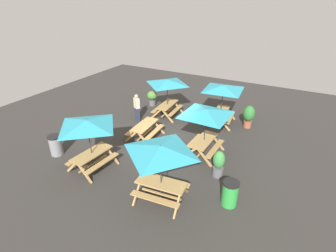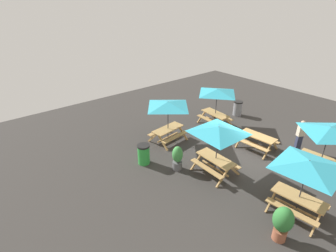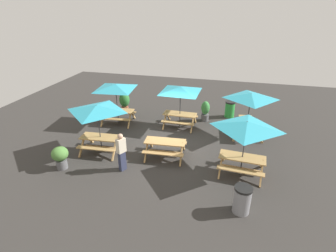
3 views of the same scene
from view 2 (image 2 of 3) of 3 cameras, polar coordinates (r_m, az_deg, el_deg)
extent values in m
plane|color=#33302D|center=(13.49, 15.24, -6.60)|extent=(24.22, 24.22, 0.00)
cube|color=tan|center=(13.41, 30.42, -6.13)|extent=(1.84, 0.81, 0.05)
cube|color=tan|center=(13.09, 29.36, -8.17)|extent=(1.81, 0.37, 0.04)
cube|color=tan|center=(14.03, 30.86, -6.25)|extent=(1.81, 0.37, 0.04)
cube|color=tan|center=(13.45, 26.48, -6.94)|extent=(0.11, 0.80, 0.81)
cube|color=tan|center=(14.06, 27.60, -5.73)|extent=(0.11, 0.80, 0.81)
cube|color=tan|center=(13.17, 32.72, -9.30)|extent=(0.11, 0.80, 0.81)
cube|color=tan|center=(13.67, 29.92, -7.99)|extent=(1.56, 0.17, 0.06)
cylinder|color=#2D2D33|center=(13.22, 30.82, -4.62)|extent=(0.04, 0.04, 2.30)
pyramid|color=teal|center=(12.80, 31.84, -0.72)|extent=(2.12, 2.12, 0.28)
cube|color=tan|center=(11.79, 10.39, -6.96)|extent=(1.82, 0.75, 0.05)
cube|color=tan|center=(11.61, 8.42, -9.11)|extent=(1.81, 0.31, 0.04)
cube|color=tan|center=(12.31, 12.03, -7.18)|extent=(1.81, 0.31, 0.04)
cube|color=tan|center=(12.20, 6.37, -7.47)|extent=(0.08, 0.80, 0.81)
cube|color=tan|center=(12.65, 8.78, -6.30)|extent=(0.08, 0.80, 0.81)
cube|color=tan|center=(11.36, 11.91, -10.81)|extent=(0.08, 0.80, 0.81)
cube|color=tan|center=(11.84, 14.26, -9.39)|extent=(0.08, 0.80, 0.81)
cube|color=tan|center=(12.08, 10.19, -9.02)|extent=(1.56, 0.12, 0.06)
cylinder|color=#2D2D33|center=(11.57, 10.55, -5.26)|extent=(0.04, 0.04, 2.30)
pyramid|color=teal|center=(11.09, 10.98, -0.80)|extent=(2.83, 2.83, 0.28)
cube|color=tan|center=(14.11, 0.00, -0.58)|extent=(0.89, 1.86, 0.05)
cube|color=tan|center=(13.91, 1.62, -2.36)|extent=(0.45, 1.82, 0.04)
cube|color=tan|center=(14.59, -1.55, -0.92)|extent=(0.45, 1.82, 0.04)
cube|color=tan|center=(13.57, -1.20, -3.53)|extent=(0.80, 0.14, 0.81)
cube|color=tan|center=(14.04, -3.29, -2.49)|extent=(0.80, 0.14, 0.81)
cube|color=tan|center=(14.57, 3.17, -1.34)|extent=(0.80, 0.14, 0.81)
cube|color=tan|center=(15.01, 1.08, -0.44)|extent=(0.80, 0.14, 0.81)
cube|color=tan|center=(14.35, 0.00, -2.43)|extent=(0.23, 1.56, 0.06)
cylinder|color=#2D2D33|center=(13.93, 0.00, 0.92)|extent=(0.04, 0.04, 2.30)
pyramid|color=teal|center=(13.53, 0.00, 4.79)|extent=(2.20, 2.20, 0.28)
cube|color=tan|center=(14.16, 19.03, -2.05)|extent=(1.84, 0.82, 0.05)
cube|color=tan|center=(13.85, 17.75, -3.87)|extent=(1.81, 0.38, 0.04)
cube|color=tan|center=(14.74, 19.90, -2.33)|extent=(1.81, 0.38, 0.04)
cube|color=tan|center=(14.35, 15.41, -2.79)|extent=(0.11, 0.80, 0.81)
cube|color=tan|center=(14.93, 16.92, -1.83)|extent=(0.11, 0.80, 0.81)
cube|color=tan|center=(13.76, 20.87, -5.01)|extent=(0.11, 0.80, 0.81)
cube|color=tan|center=(14.35, 22.21, -3.91)|extent=(0.11, 0.80, 0.81)
cube|color=tan|center=(14.40, 18.73, -3.87)|extent=(1.56, 0.17, 0.06)
cube|color=tan|center=(10.69, 26.67, -13.70)|extent=(1.86, 0.87, 0.05)
cube|color=tan|center=(10.44, 25.25, -16.49)|extent=(1.82, 0.43, 0.04)
cube|color=tan|center=(11.29, 27.35, -13.41)|extent=(1.82, 0.43, 0.04)
cube|color=tan|center=(10.79, 21.64, -14.68)|extent=(0.14, 0.80, 0.81)
cube|color=tan|center=(11.34, 23.23, -12.76)|extent=(0.14, 0.80, 0.81)
cube|color=tan|center=(10.53, 29.62, -17.81)|extent=(0.14, 0.80, 0.81)
cube|color=tan|center=(11.10, 30.78, -15.64)|extent=(0.14, 0.80, 0.81)
cube|color=tan|center=(11.01, 26.11, -15.80)|extent=(1.56, 0.22, 0.06)
cylinder|color=#2D2D33|center=(10.45, 27.12, -11.95)|extent=(0.04, 0.04, 2.30)
pyramid|color=teal|center=(9.91, 28.31, -7.30)|extent=(2.82, 2.82, 0.28)
cube|color=tan|center=(16.23, 10.28, 2.71)|extent=(1.85, 0.85, 0.05)
cube|color=tan|center=(15.99, 8.79, 1.32)|extent=(1.82, 0.41, 0.04)
cube|color=tan|center=(16.71, 11.55, 2.22)|extent=(1.82, 0.41, 0.04)
cube|color=tan|center=(16.65, 7.41, 2.15)|extent=(0.13, 0.80, 0.81)
cube|color=tan|center=(17.12, 9.24, 2.71)|extent=(0.13, 0.80, 0.81)
cube|color=tan|center=(15.65, 11.20, 0.22)|extent=(0.13, 0.80, 0.81)
cube|color=tan|center=(16.15, 13.03, 0.87)|extent=(0.13, 0.80, 0.81)
cube|color=tan|center=(16.44, 10.14, 1.05)|extent=(1.56, 0.20, 0.06)
cylinder|color=#2D2D33|center=(16.07, 10.40, 4.05)|extent=(0.04, 0.04, 2.30)
pyramid|color=teal|center=(15.73, 10.69, 7.45)|extent=(2.16, 2.16, 0.28)
cylinder|color=green|center=(12.43, -5.30, -6.28)|extent=(0.56, 0.56, 0.90)
cylinder|color=black|center=(12.18, -5.40, -4.34)|extent=(0.59, 0.59, 0.08)
cylinder|color=gray|center=(18.01, 14.90, 3.64)|extent=(0.56, 0.56, 0.90)
cylinder|color=black|center=(17.84, 15.08, 5.09)|extent=(0.59, 0.59, 0.08)
cylinder|color=#59595B|center=(12.12, 2.04, -8.54)|extent=(0.44, 0.44, 0.40)
ellipsoid|color=#3D8C42|center=(11.79, 2.09, -6.18)|extent=(0.49, 0.49, 0.79)
cylinder|color=#935138|center=(9.89, 23.09, -20.84)|extent=(0.44, 0.44, 0.40)
ellipsoid|color=#2D7233|center=(9.45, 23.81, -18.11)|extent=(0.64, 0.64, 0.89)
cube|color=#2D334C|center=(14.96, 26.48, -3.31)|extent=(0.29, 0.33, 0.85)
cube|color=beige|center=(14.65, 27.04, -0.83)|extent=(0.36, 0.42, 0.60)
sphere|color=tan|center=(14.49, 27.37, 0.61)|extent=(0.22, 0.22, 0.22)
camera|label=1|loc=(16.62, -26.95, 22.62)|focal=28.00mm
camera|label=3|loc=(22.65, 29.86, 21.10)|focal=28.00mm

